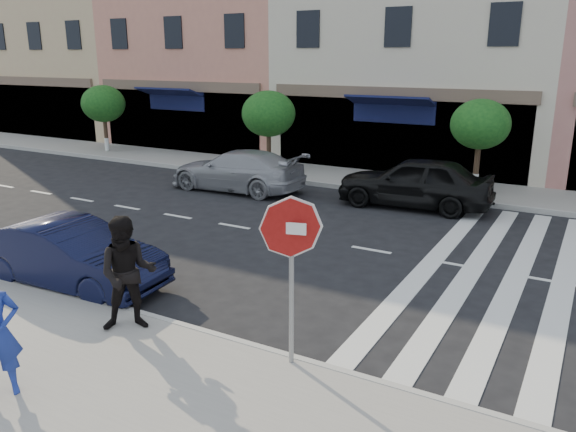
% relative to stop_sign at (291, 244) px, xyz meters
% --- Properties ---
extents(ground, '(120.00, 120.00, 0.00)m').
position_rel_stop_sign_xyz_m(ground, '(-2.92, 1.67, -1.99)').
color(ground, black).
rests_on(ground, ground).
extents(sidewalk_near, '(60.00, 4.50, 0.15)m').
position_rel_stop_sign_xyz_m(sidewalk_near, '(-2.92, -2.08, -1.92)').
color(sidewalk_near, gray).
rests_on(sidewalk_near, ground).
extents(sidewalk_far, '(60.00, 3.00, 0.15)m').
position_rel_stop_sign_xyz_m(sidewalk_far, '(-2.92, 12.67, -1.92)').
color(sidewalk_far, gray).
rests_on(sidewalk_far, ground).
extents(building_west_far, '(12.00, 9.00, 12.00)m').
position_rel_stop_sign_xyz_m(building_west_far, '(-24.92, 18.67, 4.01)').
color(building_west_far, tan).
rests_on(building_west_far, ground).
extents(building_west_mid, '(10.00, 9.00, 14.00)m').
position_rel_stop_sign_xyz_m(building_west_mid, '(-13.92, 18.67, 5.01)').
color(building_west_mid, tan).
rests_on(building_west_mid, ground).
extents(building_centre, '(11.00, 9.00, 11.00)m').
position_rel_stop_sign_xyz_m(building_centre, '(-3.42, 18.67, 3.51)').
color(building_centre, beige).
rests_on(building_centre, ground).
extents(street_tree_wa, '(2.00, 2.00, 3.05)m').
position_rel_stop_sign_xyz_m(street_tree_wa, '(-16.92, 12.47, 0.34)').
color(street_tree_wa, '#473323').
rests_on(street_tree_wa, sidewalk_far).
extents(street_tree_wb, '(2.10, 2.10, 3.06)m').
position_rel_stop_sign_xyz_m(street_tree_wb, '(-7.92, 12.47, 0.32)').
color(street_tree_wb, '#473323').
rests_on(street_tree_wb, sidewalk_far).
extents(street_tree_c, '(1.90, 1.90, 3.04)m').
position_rel_stop_sign_xyz_m(street_tree_c, '(0.08, 12.47, 0.37)').
color(street_tree_c, '#473323').
rests_on(street_tree_c, sidewalk_far).
extents(stop_sign, '(0.87, 0.27, 2.54)m').
position_rel_stop_sign_xyz_m(stop_sign, '(0.00, 0.00, 0.00)').
color(stop_sign, gray).
rests_on(stop_sign, sidewalk_near).
extents(walker, '(1.19, 1.16, 1.93)m').
position_rel_stop_sign_xyz_m(walker, '(-2.84, -0.33, -0.88)').
color(walker, black).
rests_on(walker, sidewalk_near).
extents(car_near_mid, '(4.14, 1.67, 1.34)m').
position_rel_stop_sign_xyz_m(car_near_mid, '(-5.42, 0.67, -1.32)').
color(car_near_mid, black).
rests_on(car_near_mid, ground).
extents(car_far_left, '(4.87, 2.07, 1.40)m').
position_rel_stop_sign_xyz_m(car_far_left, '(-7.27, 9.27, -1.29)').
color(car_far_left, '#96969B').
rests_on(car_far_left, ground).
extents(car_far_mid, '(4.76, 2.17, 1.59)m').
position_rel_stop_sign_xyz_m(car_far_mid, '(-1.26, 10.09, -1.20)').
color(car_far_mid, black).
rests_on(car_far_mid, ground).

